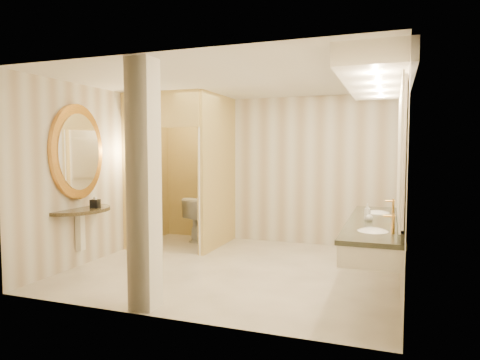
{
  "coord_description": "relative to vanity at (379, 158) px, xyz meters",
  "views": [
    {
      "loc": [
        2.13,
        -5.77,
        1.73
      ],
      "look_at": [
        -0.01,
        0.2,
        1.28
      ],
      "focal_mm": 32.0,
      "sensor_mm": 36.0,
      "label": 1
    }
  ],
  "objects": [
    {
      "name": "floor",
      "position": [
        -1.98,
        0.39,
        -1.63
      ],
      "size": [
        4.5,
        4.5,
        0.0
      ],
      "primitive_type": "plane",
      "color": "white",
      "rests_on": "ground"
    },
    {
      "name": "ceiling",
      "position": [
        -1.98,
        0.39,
        1.07
      ],
      "size": [
        4.5,
        4.5,
        0.0
      ],
      "primitive_type": "plane",
      "rotation": [
        3.14,
        0.0,
        0.0
      ],
      "color": "silver",
      "rests_on": "wall_back"
    },
    {
      "name": "wall_back",
      "position": [
        -1.98,
        2.39,
        -0.28
      ],
      "size": [
        4.5,
        0.02,
        2.7
      ],
      "primitive_type": "cube",
      "color": "beige",
      "rests_on": "floor"
    },
    {
      "name": "wall_front",
      "position": [
        -1.98,
        -1.61,
        -0.28
      ],
      "size": [
        4.5,
        0.02,
        2.7
      ],
      "primitive_type": "cube",
      "color": "beige",
      "rests_on": "floor"
    },
    {
      "name": "wall_left",
      "position": [
        -4.23,
        0.39,
        -0.28
      ],
      "size": [
        0.02,
        4.0,
        2.7
      ],
      "primitive_type": "cube",
      "color": "beige",
      "rests_on": "floor"
    },
    {
      "name": "wall_right",
      "position": [
        0.27,
        0.39,
        -0.28
      ],
      "size": [
        0.02,
        4.0,
        2.7
      ],
      "primitive_type": "cube",
      "color": "beige",
      "rests_on": "floor"
    },
    {
      "name": "toilet_closet",
      "position": [
        -3.1,
        1.36,
        -0.24
      ],
      "size": [
        1.5,
        1.55,
        2.7
      ],
      "color": "#DBBD72",
      "rests_on": "floor"
    },
    {
      "name": "wall_sconce",
      "position": [
        -3.9,
        0.82,
        0.1
      ],
      "size": [
        0.14,
        0.14,
        0.42
      ],
      "color": "#BA873B",
      "rests_on": "toilet_closet"
    },
    {
      "name": "vanity",
      "position": [
        0.0,
        0.0,
        0.0
      ],
      "size": [
        0.75,
        2.8,
        2.09
      ],
      "color": "white",
      "rests_on": "floor"
    },
    {
      "name": "console_shelf",
      "position": [
        -4.19,
        -0.31,
        -0.28
      ],
      "size": [
        1.07,
        1.07,
        1.98
      ],
      "color": "black",
      "rests_on": "floor"
    },
    {
      "name": "pillar",
      "position": [
        -2.37,
        -1.41,
        -0.28
      ],
      "size": [
        0.28,
        0.28,
        2.7
      ],
      "primitive_type": "cube",
      "color": "white",
      "rests_on": "floor"
    },
    {
      "name": "tissue_box",
      "position": [
        -3.99,
        -0.19,
        -0.69
      ],
      "size": [
        0.15,
        0.15,
        0.12
      ],
      "primitive_type": "cube",
      "rotation": [
        0.0,
        0.0,
        0.24
      ],
      "color": "black",
      "rests_on": "console_shelf"
    },
    {
      "name": "toilet",
      "position": [
        -3.21,
        2.04,
        -1.21
      ],
      "size": [
        0.71,
        0.93,
        0.84
      ],
      "primitive_type": "imported",
      "rotation": [
        0.0,
        0.0,
        2.81
      ],
      "color": "white",
      "rests_on": "floor"
    },
    {
      "name": "soap_bottle_a",
      "position": [
        -0.13,
        0.12,
        -0.68
      ],
      "size": [
        0.08,
        0.08,
        0.15
      ],
      "primitive_type": "imported",
      "rotation": [
        0.0,
        0.0,
        0.14
      ],
      "color": "beige",
      "rests_on": "vanity"
    },
    {
      "name": "soap_bottle_b",
      "position": [
        -0.1,
        -0.07,
        -0.7
      ],
      "size": [
        0.09,
        0.09,
        0.11
      ],
      "primitive_type": "imported",
      "rotation": [
        0.0,
        0.0,
        -0.11
      ],
      "color": "silver",
      "rests_on": "vanity"
    },
    {
      "name": "soap_bottle_c",
      "position": [
        -0.13,
        0.01,
        -0.65
      ],
      "size": [
        0.08,
        0.08,
        0.2
      ],
      "primitive_type": "imported",
      "rotation": [
        0.0,
        0.0,
        -0.05
      ],
      "color": "#C6B28C",
      "rests_on": "vanity"
    }
  ]
}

